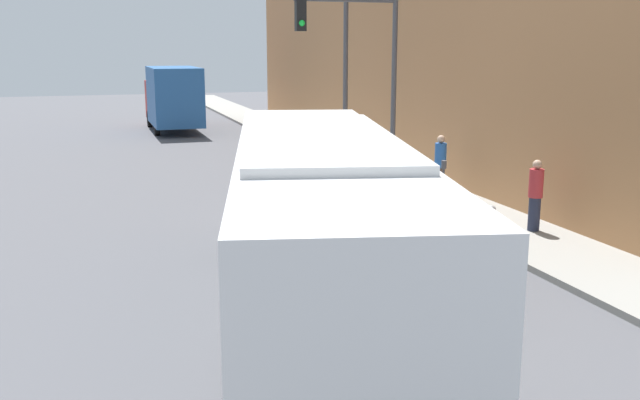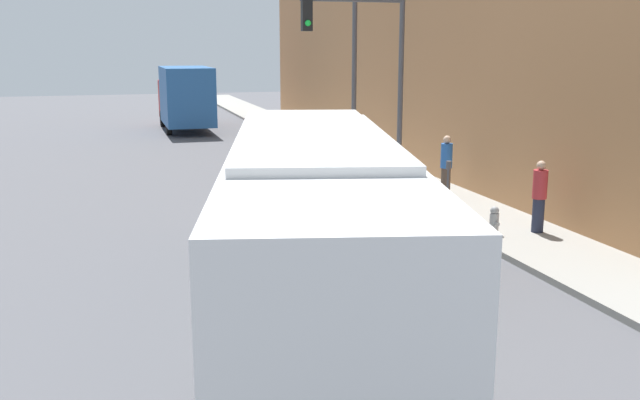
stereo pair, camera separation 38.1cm
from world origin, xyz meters
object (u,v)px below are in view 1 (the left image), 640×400
(delivery_truck, at_px, (173,97))
(pedestrian_mid_block, at_px, (535,195))
(parking_meter, at_px, (443,177))
(city_bus, at_px, (319,213))
(traffic_light_pole, at_px, (362,59))
(street_lamp, at_px, (339,36))
(pedestrian_near_corner, at_px, (440,165))
(fire_hydrant, at_px, (491,219))

(delivery_truck, xyz_separation_m, pedestrian_mid_block, (5.66, -24.34, -0.80))
(parking_meter, bearing_deg, city_bus, -132.42)
(delivery_truck, xyz_separation_m, traffic_light_pole, (3.65, -18.06, 2.28))
(delivery_truck, relative_size, street_lamp, 0.87)
(city_bus, distance_m, parking_meter, 8.08)
(delivery_truck, distance_m, pedestrian_near_corner, 20.74)
(traffic_light_pole, height_order, pedestrian_mid_block, traffic_light_pole)
(fire_hydrant, distance_m, pedestrian_mid_block, 1.23)
(traffic_light_pole, bearing_deg, street_lamp, 78.78)
(city_bus, height_order, pedestrian_mid_block, city_bus)
(city_bus, bearing_deg, fire_hydrant, 46.20)
(city_bus, distance_m, street_lamp, 15.57)
(pedestrian_near_corner, bearing_deg, parking_meter, -114.92)
(city_bus, height_order, delivery_truck, delivery_truck)
(fire_hydrant, relative_size, street_lamp, 0.08)
(pedestrian_mid_block, bearing_deg, pedestrian_near_corner, 93.64)
(street_lamp, bearing_deg, parking_meter, -90.02)
(fire_hydrant, distance_m, street_lamp, 11.62)
(city_bus, bearing_deg, pedestrian_near_corner, 64.34)
(fire_hydrant, relative_size, parking_meter, 0.49)
(city_bus, xyz_separation_m, parking_meter, (5.43, 5.94, -0.75))
(city_bus, relative_size, pedestrian_near_corner, 6.59)
(delivery_truck, bearing_deg, pedestrian_near_corner, -74.94)
(fire_hydrant, relative_size, traffic_light_pole, 0.12)
(city_bus, xyz_separation_m, traffic_light_pole, (4.52, 9.66, 2.28))
(parking_meter, distance_m, pedestrian_mid_block, 2.79)
(traffic_light_pole, xyz_separation_m, pedestrian_mid_block, (2.01, -6.28, -3.08))
(pedestrian_near_corner, bearing_deg, traffic_light_pole, 131.55)
(street_lamp, bearing_deg, traffic_light_pole, -101.22)
(traffic_light_pole, bearing_deg, pedestrian_near_corner, -48.45)
(city_bus, height_order, traffic_light_pole, traffic_light_pole)
(parking_meter, distance_m, pedestrian_near_corner, 1.94)
(fire_hydrant, bearing_deg, delivery_truck, 100.68)
(city_bus, distance_m, traffic_light_pole, 10.90)
(pedestrian_near_corner, bearing_deg, street_lamp, 97.06)
(city_bus, relative_size, traffic_light_pole, 2.04)
(delivery_truck, distance_m, pedestrian_mid_block, 25.00)
(traffic_light_pole, distance_m, street_lamp, 4.77)
(parking_meter, xyz_separation_m, street_lamp, (0.00, 8.34, 3.75))
(city_bus, xyz_separation_m, street_lamp, (5.43, 14.28, 3.00))
(street_lamp, bearing_deg, fire_hydrant, -90.02)
(delivery_truck, distance_m, fire_hydrant, 24.68)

